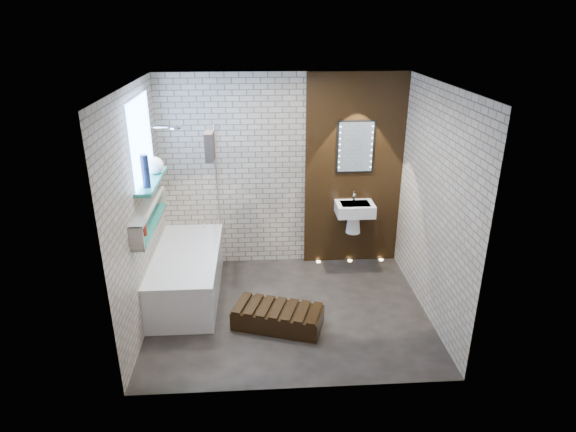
{
  "coord_description": "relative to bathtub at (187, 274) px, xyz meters",
  "views": [
    {
      "loc": [
        -0.32,
        -4.9,
        3.24
      ],
      "look_at": [
        0.0,
        0.15,
        1.15
      ],
      "focal_mm": 30.45,
      "sensor_mm": 36.0,
      "label": 1
    }
  ],
  "objects": [
    {
      "name": "display_niche",
      "position": [
        -0.31,
        -0.3,
        0.91
      ],
      "size": [
        0.14,
        1.3,
        0.26
      ],
      "color": "#227F6E",
      "rests_on": "room_shell"
    },
    {
      "name": "led_mirror",
      "position": [
        2.17,
        0.78,
        1.36
      ],
      "size": [
        0.5,
        0.02,
        0.7
      ],
      "color": "black",
      "rests_on": "walnut_panel"
    },
    {
      "name": "washbasin",
      "position": [
        2.17,
        0.62,
        0.5
      ],
      "size": [
        0.5,
        0.36,
        0.58
      ],
      "color": "white",
      "rests_on": "walnut_panel"
    },
    {
      "name": "room_shell",
      "position": [
        1.22,
        -0.45,
        1.01
      ],
      "size": [
        3.24,
        3.2,
        2.6
      ],
      "color": "#A39381",
      "rests_on": "ground"
    },
    {
      "name": "towel",
      "position": [
        0.35,
        0.15,
        1.56
      ],
      "size": [
        0.1,
        0.25,
        0.33
      ],
      "primitive_type": "cube",
      "color": "black",
      "rests_on": "bath_screen"
    },
    {
      "name": "niche_bottles",
      "position": [
        -0.31,
        -0.61,
        0.88
      ],
      "size": [
        0.06,
        0.07,
        0.15
      ],
      "color": "#9D2413",
      "rests_on": "display_niche"
    },
    {
      "name": "floor_uplights",
      "position": [
        2.17,
        0.75,
        -0.29
      ],
      "size": [
        0.96,
        0.06,
        0.01
      ],
      "color": "#FFD899",
      "rests_on": "ground"
    },
    {
      "name": "bathtub",
      "position": [
        0.0,
        0.0,
        0.0
      ],
      "size": [
        0.79,
        1.74,
        0.7
      ],
      "color": "white",
      "rests_on": "ground"
    },
    {
      "name": "bath_screen",
      "position": [
        0.35,
        0.44,
        0.99
      ],
      "size": [
        0.01,
        0.78,
        1.4
      ],
      "primitive_type": "cube",
      "color": "white",
      "rests_on": "bathtub"
    },
    {
      "name": "shower_head",
      "position": [
        -0.08,
        0.5,
        1.71
      ],
      "size": [
        0.18,
        0.18,
        0.02
      ],
      "primitive_type": "cylinder",
      "color": "silver",
      "rests_on": "room_shell"
    },
    {
      "name": "ground",
      "position": [
        1.22,
        -0.45,
        -0.29
      ],
      "size": [
        3.2,
        3.2,
        0.0
      ],
      "primitive_type": "plane",
      "color": "black",
      "rests_on": "ground"
    },
    {
      "name": "clerestory_window",
      "position": [
        -0.34,
        -0.1,
        1.61
      ],
      "size": [
        0.18,
        1.0,
        0.94
      ],
      "color": "#7FADE0",
      "rests_on": "room_shell"
    },
    {
      "name": "walnut_step",
      "position": [
        1.08,
        -0.75,
        -0.18
      ],
      "size": [
        1.06,
        0.72,
        0.22
      ],
      "primitive_type": "cube",
      "rotation": [
        0.0,
        0.0,
        -0.32
      ],
      "color": "black",
      "rests_on": "ground"
    },
    {
      "name": "sill_vases",
      "position": [
        -0.28,
        -0.02,
        1.38
      ],
      "size": [
        0.2,
        0.62,
        0.35
      ],
      "color": "white",
      "rests_on": "clerestory_window"
    },
    {
      "name": "walnut_panel",
      "position": [
        2.17,
        0.82,
        1.01
      ],
      "size": [
        1.3,
        0.06,
        2.6
      ],
      "primitive_type": "cube",
      "color": "black",
      "rests_on": "ground"
    }
  ]
}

